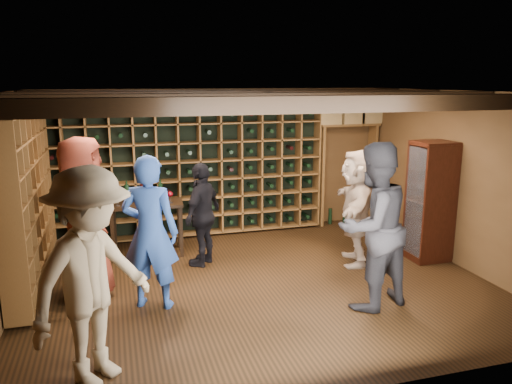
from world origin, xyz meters
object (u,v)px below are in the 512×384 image
object	(u,v)px
guest_woman_black	(203,214)
guest_beige	(357,207)
man_blue_shirt	(150,232)
man_grey_suit	(373,227)
guest_red_floral	(84,219)
display_cabinet	(430,204)
guest_khaki	(92,278)
tasting_table	(146,208)

from	to	relation	value
guest_woman_black	guest_beige	size ratio (longest dim) A/B	0.89
man_blue_shirt	man_grey_suit	xyz separation A→B (m)	(2.48, -0.72, 0.07)
guest_beige	guest_red_floral	bearing A→B (deg)	-64.84
display_cabinet	guest_khaki	size ratio (longest dim) A/B	0.90
guest_khaki	guest_beige	distance (m)	4.14
man_blue_shirt	guest_khaki	xyz separation A→B (m)	(-0.60, -1.40, 0.06)
man_grey_suit	tasting_table	distance (m)	3.53
guest_red_floral	guest_beige	xyz separation A→B (m)	(3.73, 0.17, -0.16)
tasting_table	guest_beige	bearing A→B (deg)	-18.62
guest_khaki	display_cabinet	bearing A→B (deg)	-22.14
display_cabinet	tasting_table	world-z (taller)	display_cabinet
guest_red_floral	guest_khaki	size ratio (longest dim) A/B	1.03
display_cabinet	guest_woman_black	bearing A→B (deg)	167.64
man_grey_suit	man_blue_shirt	bearing A→B (deg)	-32.32
tasting_table	man_blue_shirt	bearing A→B (deg)	-88.37
guest_red_floral	guest_beige	size ratio (longest dim) A/B	1.19
guest_woman_black	man_grey_suit	bearing A→B (deg)	79.67
man_blue_shirt	guest_red_floral	size ratio (longest dim) A/B	0.91
display_cabinet	guest_khaki	xyz separation A→B (m)	(-4.70, -1.88, 0.12)
man_grey_suit	tasting_table	world-z (taller)	man_grey_suit
guest_khaki	guest_beige	bearing A→B (deg)	-14.30
guest_khaki	tasting_table	xyz separation A→B (m)	(0.68, 3.26, -0.24)
tasting_table	man_grey_suit	bearing A→B (deg)	-43.07
guest_khaki	guest_beige	world-z (taller)	guest_khaki
guest_woman_black	tasting_table	distance (m)	1.00
display_cabinet	guest_beige	size ratio (longest dim) A/B	1.04
man_grey_suit	guest_red_floral	distance (m)	3.44
guest_red_floral	tasting_table	world-z (taller)	guest_red_floral
display_cabinet	man_grey_suit	xyz separation A→B (m)	(-1.62, -1.21, 0.13)
display_cabinet	guest_woman_black	xyz separation A→B (m)	(-3.27, 0.72, -0.10)
man_grey_suit	tasting_table	xyz separation A→B (m)	(-2.40, 2.58, -0.25)
man_grey_suit	guest_woman_black	distance (m)	2.54
man_grey_suit	guest_khaki	distance (m)	3.16
guest_woman_black	tasting_table	bearing A→B (deg)	-91.95
display_cabinet	tasting_table	bearing A→B (deg)	161.16
tasting_table	display_cabinet	bearing A→B (deg)	-14.91
display_cabinet	guest_red_floral	bearing A→B (deg)	-179.93
display_cabinet	guest_woman_black	distance (m)	3.35
man_grey_suit	guest_red_floral	bearing A→B (deg)	-36.51
guest_khaki	guest_beige	xyz separation A→B (m)	(3.59, 2.05, -0.13)
guest_beige	tasting_table	world-z (taller)	guest_beige
guest_woman_black	guest_beige	world-z (taller)	guest_beige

